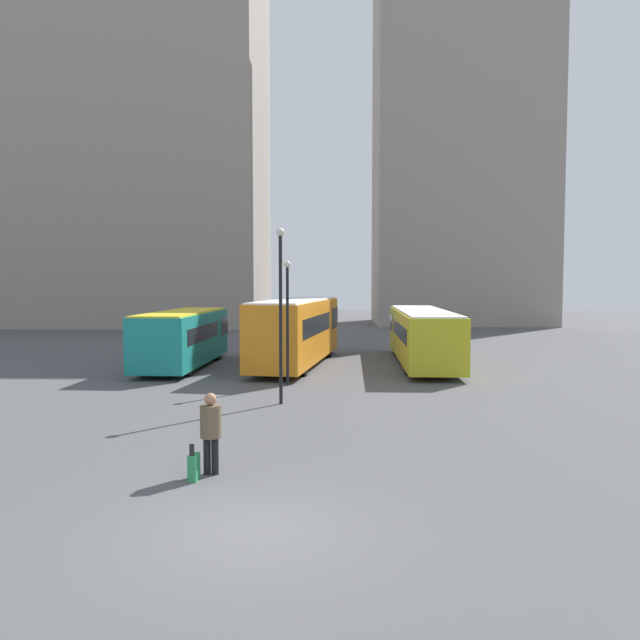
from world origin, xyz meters
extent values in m
plane|color=#4C4C4F|center=(0.00, 0.00, 0.00)|extent=(160.00, 160.00, 0.00)
cube|color=gray|center=(-20.44, 52.21, 19.59)|extent=(29.56, 17.61, 39.18)
cube|color=gray|center=(14.00, 52.21, 19.41)|extent=(16.69, 10.99, 38.82)
cube|color=#19847F|center=(-5.98, 20.04, 1.47)|extent=(2.88, 9.17, 2.43)
cube|color=black|center=(-5.82, 23.76, 1.77)|extent=(2.61, 1.78, 0.92)
cube|color=black|center=(-6.02, 19.23, 1.77)|extent=(2.78, 5.91, 0.73)
cube|color=yellow|center=(-5.98, 20.04, 2.72)|extent=(2.68, 8.98, 0.08)
cylinder|color=black|center=(-5.86, 22.85, 0.46)|extent=(2.44, 1.01, 0.91)
cylinder|color=black|center=(-6.10, 17.23, 0.46)|extent=(2.44, 1.01, 0.91)
cube|color=orange|center=(-0.42, 20.96, 1.76)|extent=(4.17, 11.73, 2.95)
cube|color=black|center=(0.29, 25.62, 2.13)|extent=(2.80, 2.46, 1.12)
cube|color=black|center=(-0.57, 19.93, 2.13)|extent=(3.58, 7.65, 0.89)
cube|color=white|center=(-0.42, 20.96, 3.28)|extent=(3.94, 11.48, 0.08)
cylinder|color=black|center=(0.12, 24.48, 0.52)|extent=(2.51, 1.39, 1.05)
cylinder|color=black|center=(-0.95, 17.43, 0.52)|extent=(2.51, 1.39, 1.05)
cube|color=gold|center=(5.98, 21.49, 1.47)|extent=(2.87, 12.46, 2.42)
cube|color=black|center=(6.13, 26.57, 1.78)|extent=(2.62, 2.35, 0.92)
cube|color=black|center=(5.95, 20.38, 1.78)|extent=(2.77, 8.00, 0.73)
cube|color=white|center=(5.98, 21.49, 2.72)|extent=(2.67, 12.21, 0.08)
cylinder|color=black|center=(6.09, 25.33, 0.47)|extent=(2.44, 1.02, 0.95)
cylinder|color=black|center=(5.87, 17.65, 0.47)|extent=(2.44, 1.02, 0.95)
cylinder|color=black|center=(-1.39, 3.09, 0.41)|extent=(0.17, 0.17, 0.82)
cylinder|color=black|center=(-1.21, 3.07, 0.41)|extent=(0.17, 0.17, 0.82)
cylinder|color=brown|center=(-1.30, 3.08, 1.18)|extent=(0.50, 0.50, 0.71)
sphere|color=#9E7051|center=(-1.30, 3.08, 1.67)|extent=(0.27, 0.27, 0.27)
cube|color=#28844C|center=(-1.59, 2.65, 0.28)|extent=(0.21, 0.37, 0.56)
cube|color=black|center=(-1.60, 2.53, 0.69)|extent=(0.10, 0.03, 0.25)
cylinder|color=black|center=(-0.45, 14.72, 2.41)|extent=(0.12, 0.12, 4.83)
sphere|color=beige|center=(-0.45, 14.72, 4.91)|extent=(0.28, 0.28, 0.28)
cylinder|color=black|center=(-0.41, 10.96, 2.91)|extent=(0.12, 0.12, 5.82)
sphere|color=beige|center=(-0.41, 10.96, 5.90)|extent=(0.28, 0.28, 0.28)
camera|label=1|loc=(1.34, -10.32, 4.24)|focal=35.00mm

